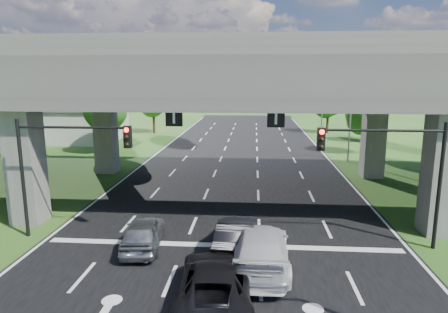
# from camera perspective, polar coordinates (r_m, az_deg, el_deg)

# --- Properties ---
(ground) EXTENTS (160.00, 160.00, 0.00)m
(ground) POSITION_cam_1_polar(r_m,az_deg,el_deg) (16.54, -1.29, -17.56)
(ground) COLOR #224F19
(ground) RESTS_ON ground
(road) EXTENTS (18.00, 120.00, 0.03)m
(road) POSITION_cam_1_polar(r_m,az_deg,el_deg) (25.72, 0.91, -6.75)
(road) COLOR black
(road) RESTS_ON ground
(overpass) EXTENTS (80.00, 15.00, 10.00)m
(overpass) POSITION_cam_1_polar(r_m,az_deg,el_deg) (26.45, 1.23, 11.16)
(overpass) COLOR #3D3A37
(overpass) RESTS_ON ground
(warehouse) EXTENTS (20.00, 10.00, 4.00)m
(warehouse) POSITION_cam_1_polar(r_m,az_deg,el_deg) (56.84, -24.62, 4.23)
(warehouse) COLOR #9E9E99
(warehouse) RESTS_ON ground
(signal_right) EXTENTS (5.76, 0.54, 6.00)m
(signal_right) POSITION_cam_1_polar(r_m,az_deg,el_deg) (19.79, 23.04, -0.66)
(signal_right) COLOR black
(signal_right) RESTS_ON ground
(signal_left) EXTENTS (5.76, 0.54, 6.00)m
(signal_left) POSITION_cam_1_polar(r_m,az_deg,el_deg) (20.91, -22.07, 0.01)
(signal_left) COLOR black
(signal_left) RESTS_ON ground
(streetlight_far) EXTENTS (3.38, 0.25, 10.00)m
(streetlight_far) POSITION_cam_1_polar(r_m,az_deg,el_deg) (39.43, 17.18, 7.69)
(streetlight_far) COLOR gray
(streetlight_far) RESTS_ON ground
(streetlight_beyond) EXTENTS (3.38, 0.25, 10.00)m
(streetlight_beyond) POSITION_cam_1_polar(r_m,az_deg,el_deg) (55.13, 13.54, 8.76)
(streetlight_beyond) COLOR gray
(streetlight_beyond) RESTS_ON ground
(tree_left_near) EXTENTS (4.50, 4.50, 7.80)m
(tree_left_near) POSITION_cam_1_polar(r_m,az_deg,el_deg) (43.37, -16.58, 6.65)
(tree_left_near) COLOR black
(tree_left_near) RESTS_ON ground
(tree_left_mid) EXTENTS (3.91, 3.90, 6.76)m
(tree_left_mid) POSITION_cam_1_polar(r_m,az_deg,el_deg) (51.94, -16.53, 6.63)
(tree_left_mid) COLOR black
(tree_left_mid) RESTS_ON ground
(tree_left_far) EXTENTS (4.80, 4.80, 8.32)m
(tree_left_far) POSITION_cam_1_polar(r_m,az_deg,el_deg) (58.29, -10.06, 8.33)
(tree_left_far) COLOR black
(tree_left_far) RESTS_ON ground
(tree_right_near) EXTENTS (4.20, 4.20, 7.28)m
(tree_right_near) POSITION_cam_1_polar(r_m,az_deg,el_deg) (44.11, 19.70, 6.11)
(tree_right_near) COLOR black
(tree_right_near) RESTS_ON ground
(tree_right_mid) EXTENTS (3.91, 3.90, 6.76)m
(tree_right_mid) POSITION_cam_1_polar(r_m,az_deg,el_deg) (52.62, 20.58, 6.43)
(tree_right_mid) COLOR black
(tree_right_mid) RESTS_ON ground
(tree_right_far) EXTENTS (4.50, 4.50, 7.80)m
(tree_right_far) POSITION_cam_1_polar(r_m,az_deg,el_deg) (59.45, 14.76, 7.87)
(tree_right_far) COLOR black
(tree_right_far) RESTS_ON ground
(car_silver) EXTENTS (2.18, 4.46, 1.47)m
(car_silver) POSITION_cam_1_polar(r_m,az_deg,el_deg) (19.53, -11.42, -10.62)
(car_silver) COLOR #95989C
(car_silver) RESTS_ON road
(car_dark) EXTENTS (1.93, 4.65, 1.50)m
(car_dark) POSITION_cam_1_polar(r_m,az_deg,el_deg) (18.81, 1.73, -11.21)
(car_dark) COLOR black
(car_dark) RESTS_ON road
(car_white) EXTENTS (2.44, 5.86, 1.69)m
(car_white) POSITION_cam_1_polar(r_m,az_deg,el_deg) (17.31, 5.25, -12.97)
(car_white) COLOR silver
(car_white) RESTS_ON road
(car_trailing) EXTENTS (2.82, 5.71, 1.56)m
(car_trailing) POSITION_cam_1_polar(r_m,az_deg,el_deg) (14.83, -1.21, -17.62)
(car_trailing) COLOR black
(car_trailing) RESTS_ON road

